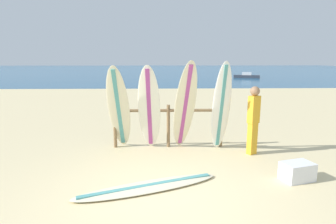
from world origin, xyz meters
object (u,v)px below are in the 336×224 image
Objects in this scene: surfboard_leaning_center_left at (185,107)px; beachgoer_standing at (253,117)px; surfboard_leaning_far_left at (119,109)px; surfboard_rack at (168,120)px; surfboard_leaning_left at (149,108)px; cooler_box at (297,171)px; surfboard_lying_on_sand at (148,187)px; surfboard_leaning_center at (221,107)px; small_boat_offshore at (247,76)px.

surfboard_leaning_center_left is 1.37× the size of beachgoer_standing.
surfboard_rack is at bearing 11.69° from surfboard_leaning_far_left.
surfboard_leaning_left is 3.67m from cooler_box.
beachgoer_standing is at bearing -6.44° from surfboard_leaning_far_left.
surfboard_lying_on_sand is 1.63× the size of beachgoer_standing.
surfboard_leaning_left is at bearing -149.19° from surfboard_rack.
surfboard_rack reaches higher than cooler_box.
surfboard_leaning_far_left is at bearing 173.80° from surfboard_leaning_center_left.
surfboard_rack is 1.26× the size of surfboard_leaning_center_left.
surfboard_leaning_center reaches higher than beachgoer_standing.
surfboard_rack is 1.33× the size of surfboard_leaning_left.
small_boat_offshore is at bearing 58.62° from cooler_box.
cooler_box is (0.40, -1.55, -0.76)m from beachgoer_standing.
surfboard_leaning_center_left is 2.48m from surfboard_lying_on_sand.
surfboard_leaning_far_left reaches higher than surfboard_lying_on_sand.
small_boat_offshore is (12.08, 27.85, -0.86)m from surfboard_leaning_far_left.
surfboard_leaning_center_left is 0.93m from surfboard_leaning_center.
beachgoer_standing is at bearing -7.67° from surfboard_leaning_left.
surfboard_leaning_left is 1.31× the size of beachgoer_standing.
beachgoer_standing is at bearing -17.18° from surfboard_rack.
surfboard_leaning_center_left is at bearing 67.22° from surfboard_lying_on_sand.
small_boat_offshore is at bearing 67.94° from surfboard_leaning_left.
surfboard_leaning_far_left is 0.80× the size of surfboard_lying_on_sand.
surfboard_leaning_center_left reaches higher than small_boat_offshore.
surfboard_leaning_center is 0.83m from beachgoer_standing.
surfboard_lying_on_sand is (0.83, -2.21, -1.08)m from surfboard_leaning_far_left.
surfboard_leaning_left is at bearing 172.33° from beachgoer_standing.
surfboard_leaning_center_left is at bearing 173.31° from beachgoer_standing.
surfboard_leaning_center is 2.96m from surfboard_lying_on_sand.
surfboard_leaning_center_left reaches higher than surfboard_leaning_center.
cooler_box is at bearing -75.59° from beachgoer_standing.
small_boat_offshore is at bearing 71.32° from surfboard_leaning_center.
surfboard_leaning_center reaches higher than cooler_box.
surfboard_rack is at bearing 79.64° from surfboard_lying_on_sand.
surfboard_rack reaches higher than small_boat_offshore.
surfboard_leaning_center_left is 2.90m from cooler_box.
beachgoer_standing is at bearing -17.34° from surfboard_leaning_center.
surfboard_leaning_left is at bearing 131.76° from cooler_box.
cooler_box is (2.09, -1.75, -1.00)m from surfboard_leaning_center_left.
surfboard_leaning_far_left is 0.95× the size of surfboard_leaning_center_left.
surfboard_leaning_center is at bearing -3.15° from surfboard_leaning_far_left.
cooler_box is (1.16, -1.79, -0.99)m from surfboard_leaning_center.
surfboard_rack reaches higher than surfboard_lying_on_sand.
surfboard_lying_on_sand is 3.26m from beachgoer_standing.
surfboard_leaning_left is 2.62m from beachgoer_standing.
surfboard_rack is 1.74× the size of beachgoer_standing.
surfboard_leaning_far_left is 30.37m from small_boat_offshore.
surfboard_leaning_left is 3.74× the size of cooler_box.
surfboard_leaning_far_left is at bearing 137.08° from cooler_box.
surfboard_leaning_center is 1.36× the size of beachgoer_standing.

